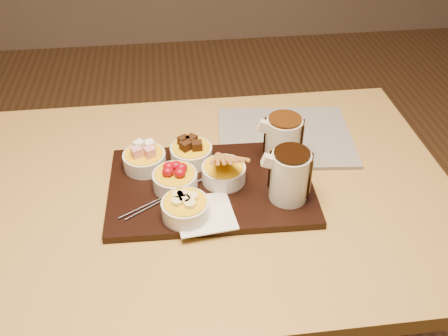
{
  "coord_description": "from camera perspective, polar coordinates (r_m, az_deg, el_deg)",
  "views": [
    {
      "loc": [
        -0.04,
        -0.87,
        1.5
      ],
      "look_at": [
        0.07,
        -0.01,
        0.81
      ],
      "focal_mm": 40.0,
      "sensor_mm": 36.0,
      "label": 1
    }
  ],
  "objects": [
    {
      "name": "fondue_skewers",
      "position": [
        1.11,
        -6.06,
        -2.9
      ],
      "size": [
        0.16,
        0.24,
        0.01
      ],
      "primitive_type": null,
      "rotation": [
        0.0,
        0.0,
        -1.04
      ],
      "color": "silver",
      "rests_on": "serving_board"
    },
    {
      "name": "newspaper",
      "position": [
        1.31,
        6.97,
        3.57
      ],
      "size": [
        0.37,
        0.31,
        0.01
      ],
      "primitive_type": "cube",
      "rotation": [
        0.0,
        0.0,
        -0.1
      ],
      "color": "beige",
      "rests_on": "dining_table"
    },
    {
      "name": "bowl_marshmallows",
      "position": [
        1.18,
        -9.05,
        0.85
      ],
      "size": [
        0.1,
        0.1,
        0.04
      ],
      "primitive_type": "cylinder",
      "color": "silver",
      "rests_on": "serving_board"
    },
    {
      "name": "pitcher_milk_chocolate",
      "position": [
        1.17,
        6.77,
        3.07
      ],
      "size": [
        0.09,
        0.09,
        0.11
      ],
      "primitive_type": "cylinder",
      "rotation": [
        0.0,
        0.0,
        -0.03
      ],
      "color": "silver",
      "rests_on": "serving_board"
    },
    {
      "name": "bowl_bananas",
      "position": [
        1.04,
        -4.44,
        -4.69
      ],
      "size": [
        0.1,
        0.1,
        0.04
      ],
      "primitive_type": "cylinder",
      "color": "silver",
      "rests_on": "serving_board"
    },
    {
      "name": "bowl_biscotti",
      "position": [
        1.13,
        -0.04,
        -0.63
      ],
      "size": [
        0.1,
        0.1,
        0.04
      ],
      "primitive_type": "cylinder",
      "color": "silver",
      "rests_on": "serving_board"
    },
    {
      "name": "bowl_cake",
      "position": [
        1.19,
        -3.75,
        1.58
      ],
      "size": [
        0.1,
        0.1,
        0.04
      ],
      "primitive_type": "cylinder",
      "color": "silver",
      "rests_on": "serving_board"
    },
    {
      "name": "serving_board",
      "position": [
        1.14,
        -1.5,
        -2.13
      ],
      "size": [
        0.47,
        0.31,
        0.02
      ],
      "primitive_type": "cube",
      "rotation": [
        0.0,
        0.0,
        -0.03
      ],
      "color": "black",
      "rests_on": "dining_table"
    },
    {
      "name": "pitcher_dark_chocolate",
      "position": [
        1.07,
        7.52,
        -0.96
      ],
      "size": [
        0.09,
        0.09,
        0.11
      ],
      "primitive_type": "cylinder",
      "rotation": [
        0.0,
        0.0,
        -0.03
      ],
      "color": "silver",
      "rests_on": "serving_board"
    },
    {
      "name": "napkin",
      "position": [
        1.06,
        -2.21,
        -5.27
      ],
      "size": [
        0.13,
        0.13,
        0.0
      ],
      "primitive_type": "cube",
      "rotation": [
        0.0,
        0.0,
        0.11
      ],
      "color": "white",
      "rests_on": "serving_board"
    },
    {
      "name": "dining_table",
      "position": [
        1.21,
        -3.29,
        -5.94
      ],
      "size": [
        1.2,
        0.8,
        0.75
      ],
      "color": "#B18A41",
      "rests_on": "ground"
    },
    {
      "name": "bowl_strawberries",
      "position": [
        1.12,
        -5.61,
        -1.44
      ],
      "size": [
        0.1,
        0.1,
        0.04
      ],
      "primitive_type": "cylinder",
      "color": "silver",
      "rests_on": "serving_board"
    }
  ]
}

